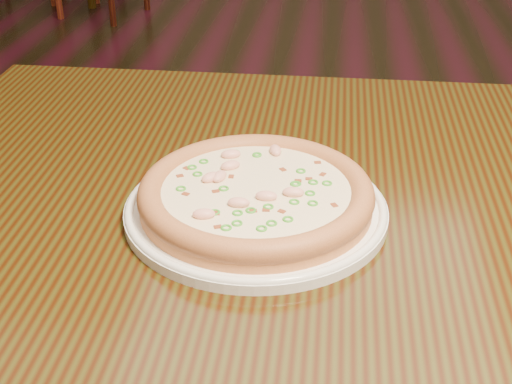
# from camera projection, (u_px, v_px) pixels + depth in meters

# --- Properties ---
(hero_table) EXTENTS (1.20, 0.80, 0.75)m
(hero_table) POSITION_uv_depth(u_px,v_px,m) (355.00, 266.00, 0.90)
(hero_table) COLOR black
(hero_table) RESTS_ON ground
(plate) EXTENTS (0.30, 0.30, 0.02)m
(plate) POSITION_uv_depth(u_px,v_px,m) (256.00, 208.00, 0.81)
(plate) COLOR white
(plate) RESTS_ON hero_table
(pizza) EXTENTS (0.27, 0.27, 0.03)m
(pizza) POSITION_uv_depth(u_px,v_px,m) (256.00, 194.00, 0.80)
(pizza) COLOR #D28452
(pizza) RESTS_ON plate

